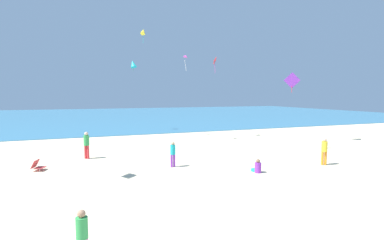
# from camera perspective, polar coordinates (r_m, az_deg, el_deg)

# --- Properties ---
(ground_plane) EXTENTS (120.00, 120.00, 0.00)m
(ground_plane) POSITION_cam_1_polar(r_m,az_deg,el_deg) (18.91, -4.84, -7.68)
(ground_plane) COLOR beige
(ocean_water) EXTENTS (120.00, 60.00, 0.05)m
(ocean_water) POSITION_cam_1_polar(r_m,az_deg,el_deg) (59.76, -15.63, 0.89)
(ocean_water) COLOR teal
(ocean_water) RESTS_ON ground_plane
(beach_chair_mid_beach) EXTENTS (0.76, 0.75, 0.61)m
(beach_chair_mid_beach) POSITION_cam_1_polar(r_m,az_deg,el_deg) (17.98, -28.59, -8.05)
(beach_chair_mid_beach) COLOR #D13D3D
(beach_chair_mid_beach) RESTS_ON ground_plane
(person_0) EXTENTS (0.42, 0.42, 1.63)m
(person_0) POSITION_cam_1_polar(r_m,az_deg,el_deg) (18.68, 25.02, -5.35)
(person_0) COLOR orange
(person_0) RESTS_ON ground_plane
(person_1) EXTENTS (0.33, 0.33, 1.48)m
(person_1) POSITION_cam_1_polar(r_m,az_deg,el_deg) (16.52, -3.86, -6.50)
(person_1) COLOR purple
(person_1) RESTS_ON ground_plane
(person_3) EXTENTS (0.38, 0.38, 1.42)m
(person_3) POSITION_cam_1_polar(r_m,az_deg,el_deg) (7.84, -21.19, -20.53)
(person_3) COLOR #D8599E
(person_3) RESTS_ON ground_plane
(person_4) EXTENTS (0.39, 0.62, 0.74)m
(person_4) POSITION_cam_1_polar(r_m,az_deg,el_deg) (15.86, 13.00, -9.27)
(person_4) COLOR purple
(person_4) RESTS_ON ground_plane
(person_5) EXTENTS (0.50, 0.50, 1.77)m
(person_5) POSITION_cam_1_polar(r_m,az_deg,el_deg) (19.81, -20.41, -4.39)
(person_5) COLOR red
(person_5) RESTS_ON ground_plane
(kite_teal) EXTENTS (1.04, 1.14, 1.29)m
(kite_teal) POSITION_cam_1_polar(r_m,az_deg,el_deg) (33.56, -11.76, 10.98)
(kite_teal) COLOR #1EADAD
(kite_red) EXTENTS (0.48, 0.61, 1.53)m
(kite_red) POSITION_cam_1_polar(r_m,az_deg,el_deg) (27.89, 4.61, 11.68)
(kite_red) COLOR red
(kite_purple) EXTENTS (1.03, 0.63, 1.48)m
(kite_purple) POSITION_cam_1_polar(r_m,az_deg,el_deg) (22.20, 19.43, 7.49)
(kite_purple) COLOR purple
(kite_yellow) EXTENTS (0.73, 0.80, 1.43)m
(kite_yellow) POSITION_cam_1_polar(r_m,az_deg,el_deg) (28.41, -9.79, 17.09)
(kite_yellow) COLOR yellow
(kite_magenta) EXTENTS (0.39, 0.48, 1.44)m
(kite_magenta) POSITION_cam_1_polar(r_m,az_deg,el_deg) (25.63, -1.27, 12.61)
(kite_magenta) COLOR #DB3DA8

